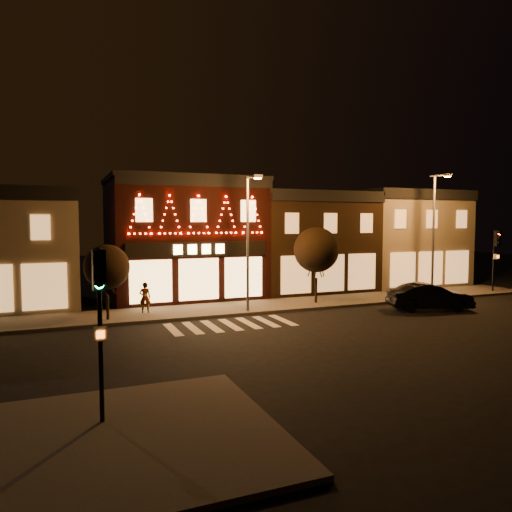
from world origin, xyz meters
TOP-DOWN VIEW (x-y plane):
  - ground at (0.00, 0.00)m, footprint 120.00×120.00m
  - sidewalk_far at (2.00, 8.00)m, footprint 44.00×4.00m
  - sidewalk_near at (-6.50, -7.50)m, footprint 7.00×7.00m
  - building_pulp at (0.00, 13.98)m, footprint 10.20×8.34m
  - building_right_a at (9.50, 13.99)m, footprint 9.20×8.28m
  - building_right_b at (18.50, 13.99)m, footprint 9.20×8.28m
  - traffic_signal_near at (-7.17, -6.55)m, footprint 0.33×0.47m
  - traffic_signal_far at (21.79, 6.88)m, footprint 0.35×0.51m
  - streetlamp_mid at (1.98, 6.37)m, footprint 0.49×1.77m
  - streetlamp_right at (16.43, 7.33)m, footprint 0.80×1.93m
  - tree_left at (-5.79, 7.07)m, footprint 2.37×2.37m
  - tree_right at (7.05, 7.58)m, footprint 2.88×2.88m
  - dark_sedan at (12.43, 3.32)m, footprint 5.17×3.15m
  - pedestrian at (-3.65, 8.20)m, footprint 0.69×0.51m

SIDE VIEW (x-z plane):
  - ground at x=0.00m, z-range 0.00..0.00m
  - sidewalk_far at x=2.00m, z-range 0.00..0.15m
  - sidewalk_near at x=-6.50m, z-range 0.00..0.15m
  - dark_sedan at x=12.43m, z-range 0.00..1.61m
  - pedestrian at x=-3.65m, z-range 0.15..1.89m
  - tree_left at x=-5.79m, z-range 0.94..4.91m
  - traffic_signal_near at x=-7.17m, z-range 1.07..5.58m
  - traffic_signal_far at x=21.79m, z-range 1.12..5.63m
  - tree_right at x=7.05m, z-range 1.11..5.93m
  - building_right_a at x=9.50m, z-range 0.01..7.51m
  - building_right_b at x=18.50m, z-range 0.01..7.81m
  - building_pulp at x=0.00m, z-range 0.01..8.31m
  - streetlamp_mid at x=1.98m, z-range 0.82..8.58m
  - streetlamp_right at x=16.43m, z-range 0.88..9.32m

